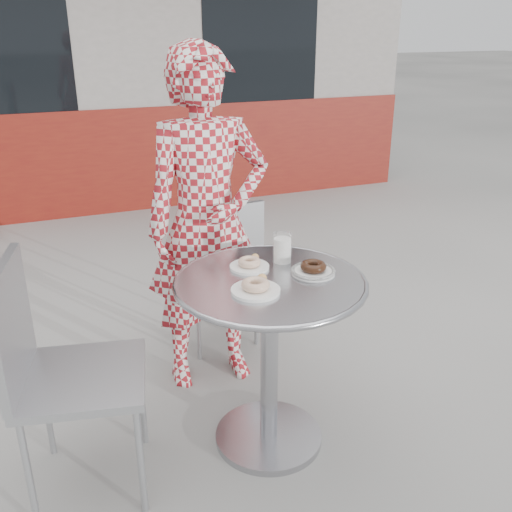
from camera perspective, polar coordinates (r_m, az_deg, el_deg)
name	(u,v)px	position (r m, az deg, el deg)	size (l,w,h in m)	color
ground	(275,432)	(2.74, 1.87, -17.20)	(60.00, 60.00, 0.00)	#A09D98
storefront	(92,46)	(7.54, -16.12, 19.56)	(6.02, 4.55, 3.00)	gray
bistro_table	(270,322)	(2.36, 1.38, -6.64)	(0.78, 0.78, 0.79)	#B4B4B9
chair_far	(216,297)	(3.31, -4.01, -4.15)	(0.45, 0.46, 0.87)	#A6A9AE
chair_left	(85,421)	(2.41, -16.75, -15.48)	(0.55, 0.55, 0.97)	#A6A9AE
seated_person	(208,224)	(2.76, -4.85, 3.17)	(0.61, 0.40, 1.68)	maroon
plate_far	(250,264)	(2.38, -0.63, -0.81)	(0.17, 0.17, 0.04)	white
plate_near	(256,287)	(2.17, -0.01, -3.12)	(0.19, 0.19, 0.05)	white
plate_checker	(313,270)	(2.34, 5.74, -1.37)	(0.18, 0.18, 0.05)	white
milk_cup	(282,249)	(2.42, 2.65, 0.72)	(0.08, 0.08, 0.13)	white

